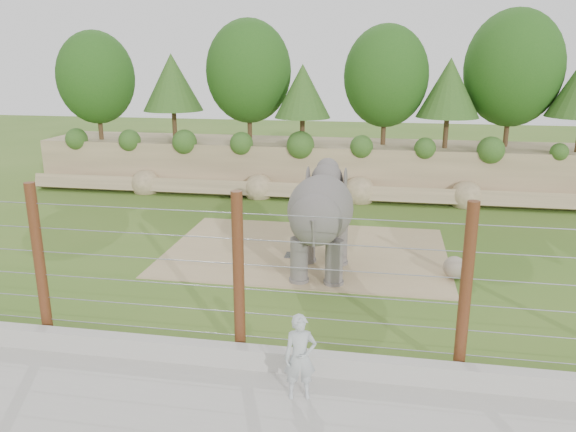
% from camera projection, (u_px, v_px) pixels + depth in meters
% --- Properties ---
extents(ground, '(90.00, 90.00, 0.00)m').
position_uv_depth(ground, '(277.00, 282.00, 17.62)').
color(ground, '#3F661F').
rests_on(ground, ground).
extents(back_embankment, '(30.00, 5.52, 8.77)m').
position_uv_depth(back_embankment, '(336.00, 115.00, 28.43)').
color(back_embankment, '#837251').
rests_on(back_embankment, ground).
extents(dirt_patch, '(10.00, 7.00, 0.02)m').
position_uv_depth(dirt_patch, '(306.00, 251.00, 20.37)').
color(dirt_patch, tan).
rests_on(dirt_patch, ground).
extents(drain_grate, '(1.00, 0.60, 0.03)m').
position_uv_depth(drain_grate, '(299.00, 256.00, 19.86)').
color(drain_grate, '#262628').
rests_on(drain_grate, dirt_patch).
extents(elephant, '(1.79, 4.17, 3.37)m').
position_uv_depth(elephant, '(320.00, 223.00, 17.95)').
color(elephant, '#655E5A').
rests_on(elephant, ground).
extents(stone_ball, '(0.72, 0.72, 0.72)m').
position_uv_depth(stone_ball, '(454.00, 267.00, 17.79)').
color(stone_ball, gray).
rests_on(stone_ball, dirt_patch).
extents(retaining_wall, '(26.00, 0.35, 0.50)m').
position_uv_depth(retaining_wall, '(235.00, 356.00, 12.82)').
color(retaining_wall, beige).
rests_on(retaining_wall, ground).
extents(walkway, '(26.00, 4.00, 0.01)m').
position_uv_depth(walkway, '(208.00, 419.00, 10.99)').
color(walkway, beige).
rests_on(walkway, ground).
extents(barrier_fence, '(20.26, 0.26, 4.00)m').
position_uv_depth(barrier_fence, '(239.00, 276.00, 12.81)').
color(barrier_fence, '#4F1E11').
rests_on(barrier_fence, ground).
extents(zookeeper, '(0.75, 0.58, 1.84)m').
position_uv_depth(zookeeper, '(300.00, 357.00, 11.45)').
color(zookeeper, silver).
rests_on(zookeeper, walkway).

